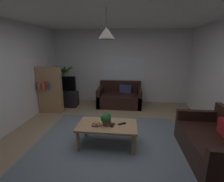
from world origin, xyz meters
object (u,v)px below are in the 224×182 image
(remote_on_table_0, at_px, (113,125))
(remote_on_table_1, at_px, (122,124))
(couch_under_window, at_px, (120,98))
(couch_right_side, at_px, (215,145))
(coffee_table, at_px, (107,127))
(potted_palm_corner, at_px, (65,84))
(tv, at_px, (63,84))
(bookshelf_corner, at_px, (50,90))
(book_on_table_2, at_px, (96,123))
(tv_stand, at_px, (64,99))
(book_on_table_0, at_px, (95,125))
(book_on_table_1, at_px, (96,124))
(pendant_lamp, at_px, (106,33))
(potted_plant_on_table, at_px, (106,118))

(remote_on_table_0, bearing_deg, remote_on_table_1, -144.01)
(couch_under_window, relative_size, couch_right_side, 0.95)
(couch_right_side, bearing_deg, coffee_table, -96.98)
(potted_palm_corner, bearing_deg, tv, -74.05)
(tv, distance_m, bookshelf_corner, 0.61)
(remote_on_table_1, bearing_deg, couch_under_window, 151.53)
(coffee_table, bearing_deg, book_on_table_2, -156.12)
(tv_stand, bearing_deg, bookshelf_corner, -107.32)
(tv, bearing_deg, tv_stand, 90.00)
(couch_under_window, height_order, remote_on_table_0, couch_under_window)
(bookshelf_corner, bearing_deg, potted_palm_corner, 86.81)
(remote_on_table_1, relative_size, tv, 0.18)
(potted_palm_corner, bearing_deg, couch_right_side, -36.28)
(remote_on_table_1, distance_m, potted_palm_corner, 3.39)
(book_on_table_2, bearing_deg, book_on_table_0, 171.53)
(book_on_table_1, bearing_deg, tv_stand, 125.03)
(couch_under_window, xyz_separation_m, pendant_lamp, (-0.10, -2.42, 1.90))
(potted_palm_corner, bearing_deg, book_on_table_0, -57.77)
(potted_plant_on_table, relative_size, tv, 0.31)
(book_on_table_0, bearing_deg, coffee_table, 22.40)
(bookshelf_corner, relative_size, pendant_lamp, 2.75)
(couch_under_window, height_order, tv_stand, couch_under_window)
(remote_on_table_1, xyz_separation_m, pendant_lamp, (-0.29, -0.04, 1.72))
(tv_stand, bearing_deg, book_on_table_0, -55.29)
(book_on_table_2, bearing_deg, potted_palm_corner, 122.39)
(couch_right_side, bearing_deg, tv_stand, -122.83)
(coffee_table, relative_size, remote_on_table_0, 7.36)
(potted_plant_on_table, height_order, bookshelf_corner, bookshelf_corner)
(tv_stand, bearing_deg, tv, -90.00)
(potted_plant_on_table, xyz_separation_m, bookshelf_corner, (-1.97, 1.61, 0.11))
(potted_plant_on_table, relative_size, pendant_lamp, 0.54)
(couch_under_window, bearing_deg, book_on_table_0, -97.30)
(potted_plant_on_table, xyz_separation_m, potted_palm_corner, (-1.91, 2.64, 0.10))
(couch_right_side, xyz_separation_m, book_on_table_2, (-2.16, 0.15, 0.24))
(book_on_table_0, distance_m, remote_on_table_0, 0.34)
(couch_under_window, xyz_separation_m, coffee_table, (-0.10, -2.42, 0.11))
(tv, height_order, bookshelf_corner, bookshelf_corner)
(tv, bearing_deg, book_on_table_2, -54.85)
(couch_right_side, height_order, tv, tv)
(remote_on_table_1, xyz_separation_m, bookshelf_corner, (-2.27, 1.54, 0.25))
(remote_on_table_1, xyz_separation_m, tv, (-2.09, 2.11, 0.32))
(book_on_table_2, bearing_deg, couch_under_window, 82.96)
(book_on_table_0, bearing_deg, book_on_table_1, 5.85)
(pendant_lamp, bearing_deg, tv, 129.75)
(potted_palm_corner, xyz_separation_m, bookshelf_corner, (-0.06, -1.02, 0.01))
(couch_right_side, xyz_separation_m, tv_stand, (-3.74, 2.42, -0.02))
(potted_plant_on_table, xyz_separation_m, pendant_lamp, (0.01, 0.03, 1.58))
(bookshelf_corner, bearing_deg, tv_stand, 72.68)
(couch_under_window, relative_size, pendant_lamp, 2.87)
(couch_right_side, height_order, pendant_lamp, pendant_lamp)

